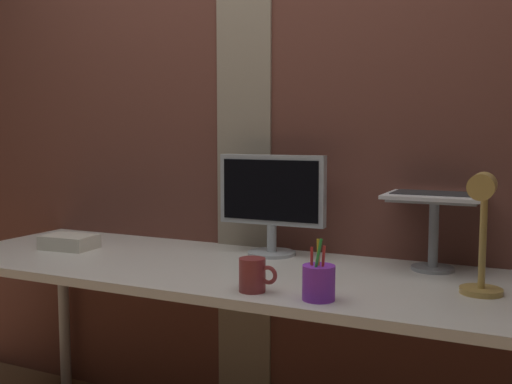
% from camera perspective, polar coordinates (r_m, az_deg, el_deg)
% --- Properties ---
extents(brick_wall_back, '(3.52, 0.16, 2.42)m').
position_cam_1_polar(brick_wall_back, '(2.38, 2.26, 6.07)').
color(brick_wall_back, brown).
rests_on(brick_wall_back, ground_plane).
extents(desk, '(2.32, 0.72, 0.74)m').
position_cam_1_polar(desk, '(2.04, -1.22, -8.95)').
color(desk, silver).
rests_on(desk, ground_plane).
extents(monitor, '(0.42, 0.18, 0.38)m').
position_cam_1_polar(monitor, '(2.21, 1.52, -0.43)').
color(monitor, '#ADB2B7').
rests_on(monitor, desk).
extents(laptop_stand, '(0.28, 0.22, 0.24)m').
position_cam_1_polar(laptop_stand, '(2.05, 16.76, -2.76)').
color(laptop_stand, gray).
rests_on(laptop_stand, desk).
extents(laptop, '(0.31, 0.33, 0.20)m').
position_cam_1_polar(laptop, '(2.10, 17.15, 0.94)').
color(laptop, white).
rests_on(laptop, laptop_stand).
extents(desk_lamp, '(0.12, 0.20, 0.35)m').
position_cam_1_polar(desk_lamp, '(1.73, 20.93, -2.62)').
color(desk_lamp, tan).
rests_on(desk_lamp, desk).
extents(pen_cup, '(0.09, 0.09, 0.18)m').
position_cam_1_polar(pen_cup, '(1.65, 6.05, -8.62)').
color(pen_cup, purple).
rests_on(pen_cup, desk).
extents(coffee_mug, '(0.12, 0.08, 0.10)m').
position_cam_1_polar(coffee_mug, '(1.72, -0.28, -7.98)').
color(coffee_mug, maroon).
rests_on(coffee_mug, desk).
extents(paper_clutter_stack, '(0.21, 0.16, 0.05)m').
position_cam_1_polar(paper_clutter_stack, '(2.46, -17.53, -4.61)').
color(paper_clutter_stack, silver).
rests_on(paper_clutter_stack, desk).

